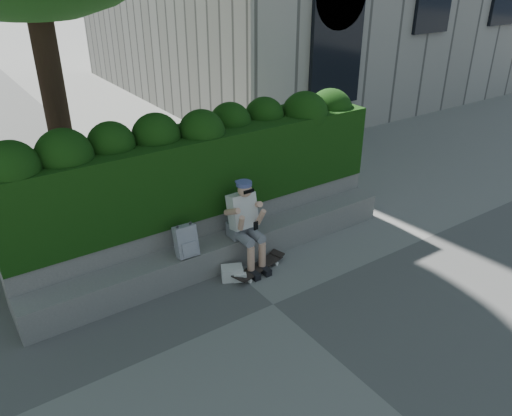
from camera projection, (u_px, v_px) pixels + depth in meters
ground at (273, 304)px, 6.81m from camera, size 80.00×80.00×0.00m
bench_ledge at (225, 251)px, 7.63m from camera, size 6.00×0.45×0.45m
planter_wall at (209, 230)px, 7.92m from camera, size 6.00×0.50×0.75m
hedge at (200, 169)px, 7.65m from camera, size 6.00×1.00×1.20m
person at (245, 221)px, 7.39m from camera, size 0.40×0.76×1.38m
skateboard at (259, 267)px, 7.50m from camera, size 0.91×0.45×0.09m
backpack_plaid at (186, 241)px, 7.01m from camera, size 0.31×0.18×0.45m
backpack_ground at (232, 273)px, 7.31m from camera, size 0.38×0.33×0.20m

